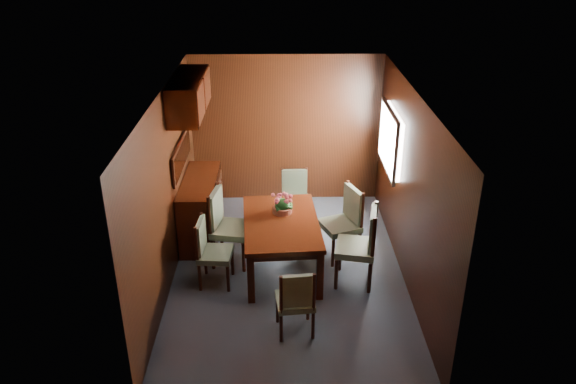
{
  "coord_description": "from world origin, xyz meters",
  "views": [
    {
      "loc": [
        -0.1,
        -6.24,
        4.18
      ],
      "look_at": [
        0.0,
        0.27,
        1.05
      ],
      "focal_mm": 35.0,
      "sensor_mm": 36.0,
      "label": 1
    }
  ],
  "objects_px": {
    "chair_left_near": "(210,248)",
    "flower_centerpiece": "(282,203)",
    "chair_head": "(296,299)",
    "chair_right_near": "(362,242)",
    "sideboard": "(201,208)",
    "dining_table": "(281,228)"
  },
  "relations": [
    {
      "from": "sideboard",
      "to": "chair_right_near",
      "type": "distance_m",
      "value": 2.5
    },
    {
      "from": "chair_right_near",
      "to": "flower_centerpiece",
      "type": "xyz_separation_m",
      "value": [
        -0.99,
        0.57,
        0.26
      ]
    },
    {
      "from": "chair_left_near",
      "to": "chair_head",
      "type": "distance_m",
      "value": 1.47
    },
    {
      "from": "dining_table",
      "to": "chair_head",
      "type": "bearing_deg",
      "value": -87.27
    },
    {
      "from": "sideboard",
      "to": "dining_table",
      "type": "distance_m",
      "value": 1.48
    },
    {
      "from": "dining_table",
      "to": "flower_centerpiece",
      "type": "bearing_deg",
      "value": 81.9
    },
    {
      "from": "dining_table",
      "to": "chair_left_near",
      "type": "height_order",
      "value": "chair_left_near"
    },
    {
      "from": "chair_right_near",
      "to": "flower_centerpiece",
      "type": "relative_size",
      "value": 3.81
    },
    {
      "from": "sideboard",
      "to": "dining_table",
      "type": "relative_size",
      "value": 0.88
    },
    {
      "from": "dining_table",
      "to": "flower_centerpiece",
      "type": "relative_size",
      "value": 5.72
    },
    {
      "from": "sideboard",
      "to": "chair_right_near",
      "type": "bearing_deg",
      "value": -29.46
    },
    {
      "from": "sideboard",
      "to": "flower_centerpiece",
      "type": "xyz_separation_m",
      "value": [
        1.18,
        -0.66,
        0.4
      ]
    },
    {
      "from": "chair_head",
      "to": "flower_centerpiece",
      "type": "height_order",
      "value": "flower_centerpiece"
    },
    {
      "from": "chair_left_near",
      "to": "chair_head",
      "type": "xyz_separation_m",
      "value": [
        1.05,
        -1.03,
        -0.02
      ]
    },
    {
      "from": "dining_table",
      "to": "chair_left_near",
      "type": "bearing_deg",
      "value": -164.98
    },
    {
      "from": "chair_left_near",
      "to": "flower_centerpiece",
      "type": "relative_size",
      "value": 3.25
    },
    {
      "from": "sideboard",
      "to": "chair_left_near",
      "type": "height_order",
      "value": "chair_left_near"
    },
    {
      "from": "chair_left_near",
      "to": "flower_centerpiece",
      "type": "bearing_deg",
      "value": 125.14
    },
    {
      "from": "chair_right_near",
      "to": "chair_left_near",
      "type": "bearing_deg",
      "value": 101.08
    },
    {
      "from": "chair_right_near",
      "to": "chair_head",
      "type": "height_order",
      "value": "chair_right_near"
    },
    {
      "from": "chair_left_near",
      "to": "chair_head",
      "type": "bearing_deg",
      "value": 49.9
    },
    {
      "from": "sideboard",
      "to": "chair_left_near",
      "type": "relative_size",
      "value": 1.55
    }
  ]
}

